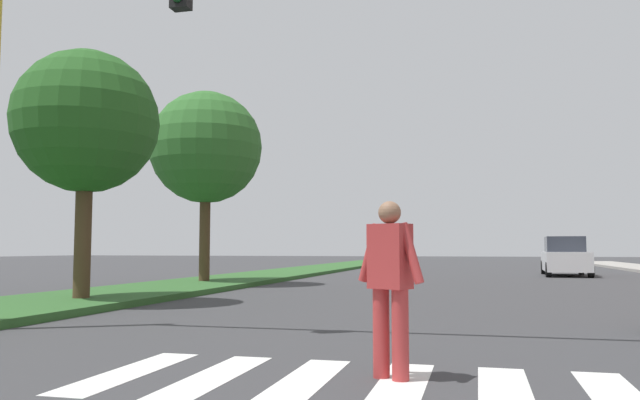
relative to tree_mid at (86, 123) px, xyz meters
The scene contains 8 objects.
ground_plane 18.12m from the tree_mid, 60.53° to the left, with size 140.00×140.00×0.00m, color #38383A.
crosswalk 11.54m from the tree_mid, 36.52° to the right, with size 7.65×2.20×0.01m.
median_strip 13.95m from the tree_mid, 91.29° to the left, with size 3.51×64.00×0.15m, color #2D5B28.
tree_mid is the anchor object (origin of this frame).
tree_far 7.41m from the tree_mid, 93.57° to the left, with size 3.82×3.82×6.43m.
traffic_light_gantry 6.05m from the tree_mid, 42.50° to the right, with size 10.77×0.30×6.00m.
pedestrian_performer 10.30m from the tree_mid, 38.70° to the right, with size 0.70×0.42×1.69m.
sedan_midblock 22.12m from the tree_mid, 55.77° to the left, with size 2.07×4.52×1.77m.
Camera 1 is at (-0.20, 2.50, 1.24)m, focal length 35.07 mm.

